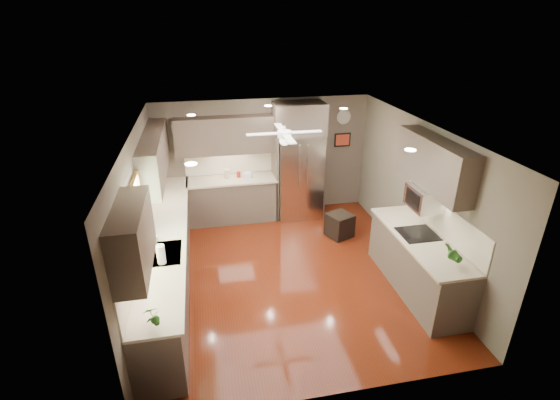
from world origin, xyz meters
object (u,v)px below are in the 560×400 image
object	(u,v)px
canister_d	(239,175)
potted_plant_right	(452,253)
soap_bottle	(155,238)
potted_plant_left	(151,316)
canister_c	(227,174)
paper_towel	(161,254)
microwave	(425,198)
refrigerator	(299,163)
stool	(340,225)
bowl	(248,177)

from	to	relation	value
canister_d	potted_plant_right	bearing A→B (deg)	-56.66
soap_bottle	potted_plant_left	size ratio (longest dim) A/B	0.59
canister_c	paper_towel	xyz separation A→B (m)	(-1.13, -3.02, 0.05)
canister_c	microwave	world-z (taller)	microwave
canister_d	refrigerator	xyz separation A→B (m)	(1.27, -0.09, 0.19)
refrigerator	paper_towel	size ratio (longest dim) A/B	8.33
potted_plant_left	stool	world-z (taller)	potted_plant_left
potted_plant_right	soap_bottle	bearing A→B (deg)	161.39
soap_bottle	potted_plant_left	distance (m)	1.83
bowl	stool	size ratio (longest dim) A/B	0.39
potted_plant_right	paper_towel	xyz separation A→B (m)	(-3.86, 0.78, -0.03)
refrigerator	bowl	bearing A→B (deg)	179.09
soap_bottle	potted_plant_left	bearing A→B (deg)	-86.37
potted_plant_right	stool	size ratio (longest dim) A/B	0.59
canister_d	bowl	distance (m)	0.20
potted_plant_left	potted_plant_right	size ratio (longest dim) A/B	0.91
soap_bottle	potted_plant_right	distance (m)	4.21
canister_c	bowl	bearing A→B (deg)	-11.27
microwave	refrigerator	bearing A→B (deg)	116.09
potted_plant_left	potted_plant_right	world-z (taller)	potted_plant_right
soap_bottle	bowl	bearing A→B (deg)	54.64
potted_plant_right	paper_towel	distance (m)	3.94
microwave	stool	size ratio (longest dim) A/B	0.96
refrigerator	stool	bearing A→B (deg)	-61.96
canister_d	bowl	xyz separation A→B (m)	(0.19, -0.08, -0.03)
refrigerator	paper_towel	world-z (taller)	refrigerator
potted_plant_right	stool	bearing A→B (deg)	103.88
microwave	potted_plant_right	bearing A→B (deg)	-95.65
potted_plant_left	microwave	world-z (taller)	microwave
bowl	refrigerator	bearing A→B (deg)	-0.91
canister_d	paper_towel	world-z (taller)	paper_towel
soap_bottle	stool	size ratio (longest dim) A/B	0.32
potted_plant_right	refrigerator	distance (m)	3.90
canister_c	paper_towel	world-z (taller)	paper_towel
refrigerator	microwave	world-z (taller)	refrigerator
potted_plant_left	refrigerator	xyz separation A→B (m)	(2.65, 4.18, 0.09)
microwave	canister_c	bearing A→B (deg)	135.17
canister_d	bowl	world-z (taller)	canister_d
potted_plant_left	microwave	bearing A→B (deg)	20.39
bowl	refrigerator	distance (m)	1.10
bowl	refrigerator	world-z (taller)	refrigerator
bowl	paper_towel	bearing A→B (deg)	-117.84
bowl	canister_d	bearing A→B (deg)	157.97
potted_plant_left	potted_plant_right	bearing A→B (deg)	7.14
canister_c	microwave	xyz separation A→B (m)	(2.83, -2.81, 0.45)
potted_plant_left	microwave	xyz separation A→B (m)	(3.97, 1.48, 0.39)
bowl	paper_towel	xyz separation A→B (m)	(-1.55, -2.93, 0.11)
canister_d	soap_bottle	xyz separation A→B (m)	(-1.50, -2.45, 0.03)
canister_d	paper_towel	size ratio (longest dim) A/B	0.42
soap_bottle	paper_towel	bearing A→B (deg)	-76.49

